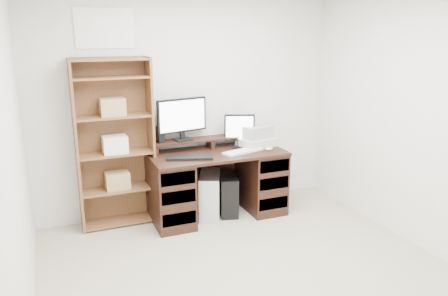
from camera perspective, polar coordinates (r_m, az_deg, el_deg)
room at (r=3.21m, az=6.47°, el=0.38°), size 3.54×4.04×2.54m
desk at (r=4.97m, az=-0.93°, el=-4.54°), size 1.50×0.70×0.75m
riser_shelf at (r=5.02m, az=-1.82°, el=1.09°), size 1.40×0.22×0.12m
monitor_wide at (r=4.86m, az=-5.52°, el=4.06°), size 0.59×0.19×0.47m
monitor_small at (r=5.02m, az=2.03°, el=2.44°), size 0.34×0.18×0.38m
speaker at (r=4.81m, az=-8.31°, el=1.75°), size 0.09×0.09×0.18m
keyboard_black at (r=4.62m, az=-4.53°, el=-1.24°), size 0.51×0.30×0.03m
keyboard_white at (r=4.85m, az=2.48°, el=-0.43°), size 0.50×0.27×0.02m
mouse at (r=4.95m, az=5.88°, el=-0.09°), size 0.10×0.09×0.04m
printer at (r=5.10m, az=4.27°, el=0.79°), size 0.46×0.38×0.10m
basket at (r=5.07m, az=4.30°, el=2.11°), size 0.38×0.31×0.14m
tower_silver at (r=5.00m, az=-1.86°, el=-6.11°), size 0.40×0.55×0.50m
tower_black at (r=5.08m, az=0.48°, el=-5.99°), size 0.31×0.49×0.46m
bookshelf at (r=4.75m, az=-14.11°, el=0.74°), size 0.80×0.30×1.80m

